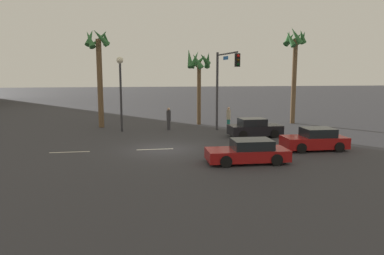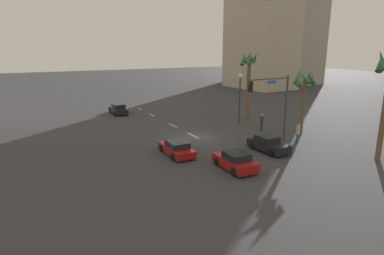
{
  "view_description": "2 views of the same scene",
  "coord_description": "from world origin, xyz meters",
  "views": [
    {
      "loc": [
        -1.78,
        -22.84,
        4.86
      ],
      "look_at": [
        1.76,
        -0.76,
        1.49
      ],
      "focal_mm": 33.66,
      "sensor_mm": 36.0,
      "label": 1
    },
    {
      "loc": [
        28.8,
        -15.78,
        9.25
      ],
      "look_at": [
        2.47,
        -1.76,
        1.78
      ],
      "focal_mm": 29.92,
      "sensor_mm": 36.0,
      "label": 2
    }
  ],
  "objects": [
    {
      "name": "lane_stripe_0",
      "position": [
        -18.0,
        0.0,
        0.01
      ],
      "size": [
        1.8,
        0.14,
        0.01
      ],
      "primitive_type": "cube",
      "color": "silver",
      "rests_on": "ground_plane"
    },
    {
      "name": "car_1",
      "position": [
        7.35,
        3.55,
        0.66
      ],
      "size": [
        4.09,
        2.01,
        1.43
      ],
      "color": "black",
      "rests_on": "ground_plane"
    },
    {
      "name": "lane_stripe_1",
      "position": [
        -12.88,
        0.0,
        0.01
      ],
      "size": [
        1.92,
        0.14,
        0.01
      ],
      "primitive_type": "cube",
      "color": "silver",
      "rests_on": "ground_plane"
    },
    {
      "name": "pedestrian_1",
      "position": [
        6.5,
        8.14,
        0.99
      ],
      "size": [
        0.5,
        0.5,
        1.88
      ],
      "color": "#1E7266",
      "rests_on": "ground_plane"
    },
    {
      "name": "streetlamp",
      "position": [
        -2.88,
        7.73,
        4.35
      ],
      "size": [
        0.56,
        0.56,
        6.21
      ],
      "color": "#2D2D33",
      "rests_on": "ground_plane"
    },
    {
      "name": "car_2",
      "position": [
        4.32,
        -4.3,
        0.6
      ],
      "size": [
        4.48,
        2.02,
        1.29
      ],
      "color": "maroon",
      "rests_on": "ground_plane"
    },
    {
      "name": "pedestrian_0",
      "position": [
        1.12,
        7.98,
        1.02
      ],
      "size": [
        0.38,
        0.38,
        1.93
      ],
      "color": "#333338",
      "rests_on": "ground_plane"
    },
    {
      "name": "building_0",
      "position": [
        -38.2,
        44.75,
        16.58
      ],
      "size": [
        22.05,
        17.36,
        33.16
      ],
      "primitive_type": "cube",
      "rotation": [
        0.0,
        0.0,
        0.08
      ],
      "color": "#9E9384",
      "rests_on": "ground_plane"
    },
    {
      "name": "car_3",
      "position": [
        -15.98,
        -3.93,
        0.67
      ],
      "size": [
        4.27,
        1.88,
        1.47
      ],
      "color": "black",
      "rests_on": "ground_plane"
    },
    {
      "name": "lane_stripe_3",
      "position": [
        -0.54,
        0.0,
        0.01
      ],
      "size": [
        2.36,
        0.14,
        0.01
      ],
      "primitive_type": "cube",
      "color": "silver",
      "rests_on": "ground_plane"
    },
    {
      "name": "lane_stripe_2",
      "position": [
        -5.84,
        0.0,
        0.01
      ],
      "size": [
        2.44,
        0.14,
        0.01
      ],
      "primitive_type": "cube",
      "color": "silver",
      "rests_on": "ground_plane"
    },
    {
      "name": "building_2",
      "position": [
        -31.05,
        34.06,
        14.48
      ],
      "size": [
        15.92,
        10.84,
        28.96
      ],
      "primitive_type": "cube",
      "rotation": [
        0.0,
        0.0,
        0.03
      ],
      "color": "#B2A38E",
      "rests_on": "ground_plane"
    },
    {
      "name": "lane_stripe_4",
      "position": [
        7.99,
        0.0,
        0.01
      ],
      "size": [
        2.55,
        0.14,
        0.01
      ],
      "primitive_type": "cube",
      "color": "silver",
      "rests_on": "ground_plane"
    },
    {
      "name": "palm_tree_0",
      "position": [
        -4.85,
        10.46,
        6.22
      ],
      "size": [
        2.43,
        2.54,
        8.85
      ],
      "color": "brown",
      "rests_on": "ground_plane"
    },
    {
      "name": "palm_tree_1",
      "position": [
        4.28,
        10.91,
        5.43
      ],
      "size": [
        2.41,
        2.47,
        7.2
      ],
      "color": "brown",
      "rests_on": "ground_plane"
    },
    {
      "name": "car_0",
      "position": [
        9.59,
        -1.73,
        0.65
      ],
      "size": [
        4.03,
        2.05,
        1.41
      ],
      "color": "maroon",
      "rests_on": "ground_plane"
    },
    {
      "name": "ground_plane",
      "position": [
        0.0,
        0.0,
        0.0
      ],
      "size": [
        220.0,
        220.0,
        0.0
      ],
      "primitive_type": "plane",
      "color": "#333338"
    },
    {
      "name": "traffic_signal",
      "position": [
        5.39,
        5.77,
        4.49
      ],
      "size": [
        0.61,
        5.23,
        6.63
      ],
      "color": "#38383D",
      "rests_on": "ground_plane"
    }
  ]
}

